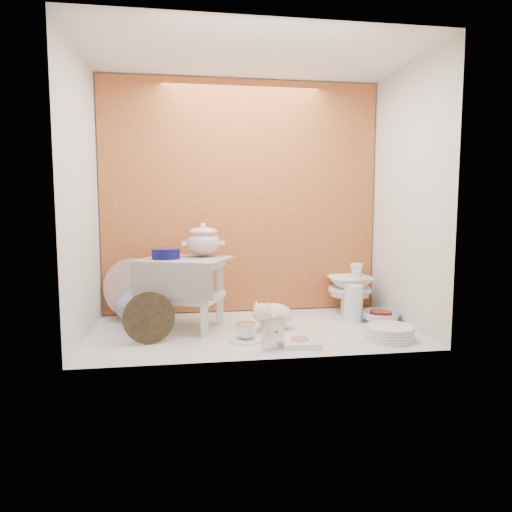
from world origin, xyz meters
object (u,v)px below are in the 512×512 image
Objects in this scene: mantel_clock at (273,332)px; dinner_plate_stack at (390,333)px; step_stool at (186,293)px; gold_rim_teacup at (246,330)px; soup_tureen at (203,240)px; floral_platter at (133,289)px; blue_white_vase at (134,301)px; plush_pig at (274,315)px; crystal_bowl at (381,317)px; porcelain_tower at (350,288)px.

mantel_clock reaches higher than dinner_plate_stack.
gold_rim_teacup is (0.31, -0.30, -0.15)m from step_stool.
soup_tureen is 0.93× the size of dinner_plate_stack.
floral_platter is 0.86m from gold_rim_teacup.
step_stool is at bearing -36.57° from blue_white_vase.
floral_platter reaches higher than plush_pig.
plush_pig reaches higher than crystal_bowl.
porcelain_tower is (0.64, 0.68, 0.08)m from mantel_clock.
step_stool is at bearing 177.18° from crystal_bowl.
crystal_bowl is (1.47, -0.29, -0.08)m from blue_white_vase.
soup_tureen is 0.56m from floral_platter.
floral_platter is 3.47× the size of gold_rim_teacup.
dinner_plate_stack is (1.37, -0.63, -0.08)m from blue_white_vase.
porcelain_tower is at bearing 89.64° from dinner_plate_stack.
blue_white_vase reaches higher than mantel_clock.
crystal_bowl is (1.05, -0.13, -0.47)m from soup_tureen.
floral_platter is 1.60× the size of blue_white_vase.
dinner_plate_stack is at bearing -15.22° from mantel_clock.
step_stool is at bearing 159.55° from dinner_plate_stack.
crystal_bowl is (0.73, 0.40, -0.05)m from mantel_clock.
blue_white_vase reaches higher than gold_rim_teacup.
mantel_clock is at bearing -24.42° from step_stool.
floral_platter is at bearing 167.37° from crystal_bowl.
gold_rim_teacup is at bearing -42.53° from floral_platter.
soup_tureen reaches higher than dinner_plate_stack.
porcelain_tower is at bearing 9.15° from soup_tureen.
plush_pig is (0.07, 0.35, -0.00)m from mantel_clock.
blue_white_vase is at bearing 143.75° from plush_pig.
mantel_clock is 0.77× the size of crystal_bowl.
crystal_bowl is 0.32m from porcelain_tower.
soup_tureen is 0.89× the size of plush_pig.
soup_tureen is 0.60m from plush_pig.
mantel_clock is at bearing -174.76° from dinner_plate_stack.
step_stool is 1.41× the size of porcelain_tower.
mantel_clock is 0.83m from crystal_bowl.
crystal_bowl is at bearing 16.01° from gold_rim_teacup.
soup_tureen is 1.02m from porcelain_tower.
blue_white_vase is 0.73× the size of porcelain_tower.
blue_white_vase is 1.41× the size of mantel_clock.
dinner_plate_stack is at bearing -25.89° from floral_platter.
gold_rim_teacup is at bearing -61.69° from soup_tureen.
blue_white_vase is at bearing 139.36° from gold_rim_teacup.
blue_white_vase is 0.82m from gold_rim_teacup.
floral_platter is 1.75× the size of crystal_bowl.
floral_platter is (-0.42, 0.20, -0.31)m from soup_tureen.
porcelain_tower is at bearing 26.23° from mantel_clock.
dinner_plate_stack is (0.56, -0.30, -0.04)m from plush_pig.
dinner_plate_stack is at bearing -7.15° from gold_rim_teacup.
mantel_clock reaches higher than crystal_bowl.
plush_pig is at bearing -22.18° from blue_white_vase.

